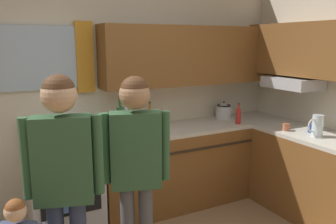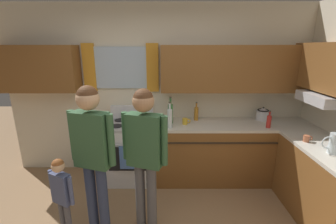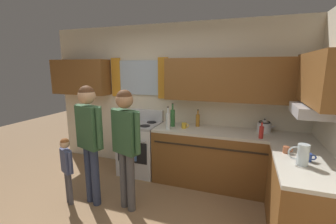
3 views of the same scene
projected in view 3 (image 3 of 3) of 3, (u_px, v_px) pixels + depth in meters
name	position (u px, v px, depth m)	size (l,w,h in m)	color
back_wall_unit	(169.00, 92.00, 3.97)	(4.60, 0.42, 2.60)	beige
kitchen_counter_run	(247.00, 170.00, 3.17)	(2.34, 1.82, 0.90)	brown
stove_oven	(141.00, 147.00, 4.05)	(0.66, 0.67, 1.10)	silver
bottle_oil_amber	(198.00, 120.00, 3.75)	(0.06, 0.06, 0.29)	#B27223
bottle_wine_green	(173.00, 117.00, 3.75)	(0.08, 0.08, 0.39)	#2D6633
bottle_sauce_red	(261.00, 132.00, 3.12)	(0.06, 0.06, 0.25)	red
bottle_tall_clear	(168.00, 121.00, 3.57)	(0.07, 0.07, 0.37)	silver
mug_mustard_yellow	(184.00, 126.00, 3.65)	(0.12, 0.08, 0.09)	gold
mug_cobalt_blue	(309.00, 157.00, 2.38)	(0.11, 0.07, 0.08)	#2D479E
cup_terracotta	(286.00, 150.00, 2.60)	(0.11, 0.07, 0.08)	#B76642
stovetop_kettle	(264.00, 126.00, 3.43)	(0.27, 0.20, 0.21)	silver
water_pitcher	(302.00, 155.00, 2.27)	(0.19, 0.11, 0.22)	silver
adult_holding_child	(89.00, 132.00, 2.99)	(0.49, 0.26, 1.64)	#2D3856
adult_in_plaid	(126.00, 136.00, 2.87)	(0.48, 0.26, 1.60)	#4C4C51
small_child	(67.00, 163.00, 3.06)	(0.29, 0.18, 0.95)	#4C4C56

